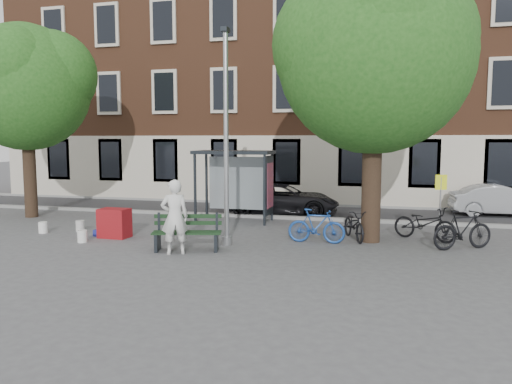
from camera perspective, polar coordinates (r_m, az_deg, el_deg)
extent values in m
plane|color=#4C4C4F|center=(14.52, -3.36, -6.03)|extent=(90.00, 90.00, 0.00)
cube|color=#28282B|center=(21.19, 2.47, -2.17)|extent=(40.00, 4.00, 0.01)
cube|color=gray|center=(19.25, 1.22, -2.84)|extent=(40.00, 0.25, 0.12)
cube|color=gray|center=(23.12, 3.51, -1.34)|extent=(40.00, 0.25, 0.12)
cube|color=brown|center=(27.16, 5.28, 14.44)|extent=(30.00, 8.00, 14.00)
cylinder|color=#9EA0A3|center=(14.20, -3.43, 5.89)|extent=(0.14, 0.14, 6.00)
cylinder|color=#9EA0A3|center=(14.50, -3.36, -5.57)|extent=(0.28, 0.28, 0.24)
cube|color=#1E2328|center=(14.51, -3.51, 18.02)|extent=(0.18, 0.35, 0.12)
cylinder|color=black|center=(15.07, 13.05, 0.81)|extent=(0.56, 0.56, 3.40)
sphere|color=#1F5519|center=(15.20, 13.40, 14.84)|extent=(5.60, 5.60, 5.60)
sphere|color=#1F5519|center=(15.68, 16.90, 16.32)|extent=(3.92, 3.92, 3.92)
sphere|color=#1F5519|center=(14.99, 10.22, 16.19)|extent=(4.20, 4.20, 4.20)
sphere|color=#1F5519|center=(14.41, 14.21, 17.73)|extent=(3.64, 3.64, 3.64)
cylinder|color=black|center=(21.30, -24.43, 1.65)|extent=(0.48, 0.48, 3.20)
sphere|color=#1F5519|center=(21.34, -24.83, 10.79)|extent=(4.80, 4.80, 4.80)
sphere|color=#1F5519|center=(21.16, -22.26, 12.30)|extent=(3.36, 3.36, 3.36)
sphere|color=#1F5519|center=(21.65, -27.05, 11.41)|extent=(3.60, 3.60, 3.60)
sphere|color=#1F5519|center=(20.59, -26.09, 12.61)|extent=(3.12, 3.12, 3.12)
cube|color=#1E2328|center=(18.27, -6.97, 0.40)|extent=(0.08, 0.08, 2.50)
cube|color=#1E2328|center=(17.48, 0.98, 0.19)|extent=(0.08, 0.08, 2.50)
cube|color=#1E2328|center=(19.38, -5.67, 0.74)|extent=(0.08, 0.08, 2.50)
cube|color=#1E2328|center=(18.65, 1.85, 0.56)|extent=(0.08, 0.08, 2.50)
cube|color=#1E2328|center=(18.32, -2.54, 4.56)|extent=(2.85, 1.45, 0.12)
cube|color=#8C999E|center=(18.96, -1.99, 1.03)|extent=(2.34, 0.04, 2.00)
cube|color=#1E2328|center=(18.05, 1.43, 0.78)|extent=(0.12, 1.14, 2.12)
cube|color=#D84C19|center=(18.04, 1.64, 0.77)|extent=(0.02, 0.90, 1.62)
imported|color=white|center=(13.35, -9.28, -2.83)|extent=(0.86, 0.75, 1.99)
cube|color=#1E2328|center=(13.95, -11.19, -5.63)|extent=(0.24, 0.59, 0.48)
cube|color=#1E2328|center=(13.74, -4.56, -5.71)|extent=(0.24, 0.59, 0.48)
cube|color=#163318|center=(13.58, -8.02, -4.76)|extent=(1.84, 0.61, 0.04)
cube|color=#163318|center=(13.77, -7.92, -4.61)|extent=(1.84, 0.61, 0.04)
cube|color=#163318|center=(13.96, -7.82, -4.47)|extent=(1.84, 0.61, 0.04)
cube|color=#163318|center=(14.03, -7.77, -3.53)|extent=(1.82, 0.54, 0.11)
cube|color=#163318|center=(13.99, -7.78, -2.75)|extent=(1.82, 0.54, 0.11)
imported|color=black|center=(15.89, 18.73, -3.41)|extent=(2.05, 1.54, 1.03)
imported|color=#1B4394|center=(14.75, 6.92, -3.87)|extent=(1.69, 0.49, 1.01)
imported|color=black|center=(15.39, 11.16, -3.66)|extent=(1.23, 1.90, 0.94)
imported|color=black|center=(14.91, 22.56, -4.00)|extent=(1.86, 1.36, 1.11)
imported|color=black|center=(20.13, 3.15, -0.85)|extent=(4.63, 2.48, 1.24)
imported|color=#95989C|center=(22.03, 26.16, -0.86)|extent=(3.85, 1.59, 1.24)
cube|color=maroon|center=(16.07, -15.87, -3.44)|extent=(0.92, 0.63, 0.90)
cube|color=navy|center=(16.52, -16.97, -4.45)|extent=(0.55, 0.40, 0.20)
cylinder|color=white|center=(15.66, -19.24, -4.80)|extent=(0.33, 0.33, 0.36)
cylinder|color=white|center=(17.65, -23.17, -3.75)|extent=(0.34, 0.34, 0.36)
cylinder|color=silver|center=(17.51, -19.46, -3.68)|extent=(0.34, 0.34, 0.36)
cylinder|color=#9EA0A3|center=(15.87, 20.28, -1.84)|extent=(0.04, 0.04, 1.93)
cube|color=#F5FE1C|center=(15.78, 20.39, 1.05)|extent=(0.34, 0.10, 0.45)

